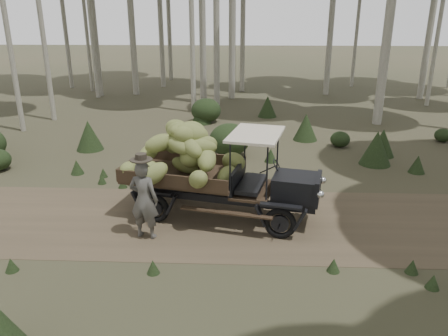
{
  "coord_description": "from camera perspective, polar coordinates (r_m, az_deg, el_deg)",
  "views": [
    {
      "loc": [
        1.03,
        -9.93,
        5.03
      ],
      "look_at": [
        0.59,
        0.33,
        1.32
      ],
      "focal_mm": 35.0,
      "sensor_mm": 36.0,
      "label": 1
    }
  ],
  "objects": [
    {
      "name": "undergrowth",
      "position": [
        12.69,
        -7.9,
        -0.99
      ],
      "size": [
        20.46,
        24.96,
        1.35
      ],
      "color": "#233319",
      "rests_on": "ground"
    },
    {
      "name": "ground",
      "position": [
        11.17,
        -3.13,
        -6.92
      ],
      "size": [
        120.0,
        120.0,
        0.0
      ],
      "primitive_type": "plane",
      "color": "#473D2B",
      "rests_on": "ground"
    },
    {
      "name": "banana_truck",
      "position": [
        10.97,
        -3.27,
        1.09
      ],
      "size": [
        5.25,
        2.8,
        2.51
      ],
      "rotation": [
        0.0,
        0.0,
        -0.23
      ],
      "color": "black",
      "rests_on": "ground"
    },
    {
      "name": "dirt_track",
      "position": [
        11.17,
        -3.13,
        -6.9
      ],
      "size": [
        70.0,
        4.0,
        0.01
      ],
      "primitive_type": "cube",
      "color": "brown",
      "rests_on": "ground"
    },
    {
      "name": "farmer",
      "position": [
        10.17,
        -10.43,
        -3.98
      ],
      "size": [
        0.78,
        0.61,
        2.06
      ],
      "rotation": [
        0.0,
        0.0,
        2.91
      ],
      "color": "#4E4C47",
      "rests_on": "ground"
    }
  ]
}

